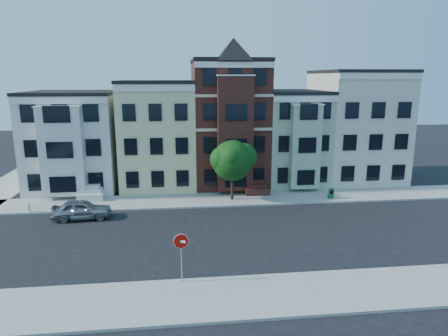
{
  "coord_description": "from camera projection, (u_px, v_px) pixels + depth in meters",
  "views": [
    {
      "loc": [
        -5.04,
        -25.44,
        10.57
      ],
      "look_at": [
        -1.83,
        2.39,
        4.2
      ],
      "focal_mm": 32.0,
      "sensor_mm": 36.0,
      "label": 1
    }
  ],
  "objects": [
    {
      "name": "near_sidewalk",
      "position": [
        285.0,
        294.0,
        19.78
      ],
      "size": [
        60.0,
        4.0,
        0.15
      ],
      "primitive_type": "cube",
      "color": "#9E9B93",
      "rests_on": "ground"
    },
    {
      "name": "house_cream",
      "position": [
        356.0,
        127.0,
        41.88
      ],
      "size": [
        8.0,
        9.0,
        11.0
      ],
      "primitive_type": "cube",
      "color": "beige",
      "rests_on": "ground"
    },
    {
      "name": "house_white",
      "position": [
        76.0,
        141.0,
        38.92
      ],
      "size": [
        8.0,
        9.0,
        9.0
      ],
      "primitive_type": "cube",
      "color": "silver",
      "rests_on": "ground"
    },
    {
      "name": "house_yellow",
      "position": [
        159.0,
        135.0,
        39.7
      ],
      "size": [
        7.0,
        9.0,
        10.0
      ],
      "primitive_type": "cube",
      "color": "beige",
      "rests_on": "ground"
    },
    {
      "name": "street_tree",
      "position": [
        232.0,
        163.0,
        34.25
      ],
      "size": [
        6.92,
        6.92,
        6.42
      ],
      "primitive_type": null,
      "rotation": [
        0.0,
        0.0,
        -0.3
      ],
      "color": "#145313",
      "rests_on": "far_sidewalk"
    },
    {
      "name": "house_green",
      "position": [
        290.0,
        137.0,
        41.32
      ],
      "size": [
        6.0,
        9.0,
        9.0
      ],
      "primitive_type": "cube",
      "color": "#A2B798",
      "rests_on": "ground"
    },
    {
      "name": "stop_sign",
      "position": [
        181.0,
        255.0,
        20.51
      ],
      "size": [
        0.82,
        0.37,
        3.02
      ],
      "primitive_type": null,
      "rotation": [
        0.0,
        0.0,
        -0.32
      ],
      "color": "#A20B04",
      "rests_on": "near_sidewalk"
    },
    {
      "name": "far_sidewalk",
      "position": [
        237.0,
        199.0,
        35.28
      ],
      "size": [
        60.0,
        4.0,
        0.15
      ],
      "primitive_type": "cube",
      "color": "#9E9B93",
      "rests_on": "ground"
    },
    {
      "name": "ground",
      "position": [
        254.0,
        234.0,
        27.55
      ],
      "size": [
        120.0,
        120.0,
        0.0
      ],
      "primitive_type": "plane",
      "color": "black"
    },
    {
      "name": "parked_car",
      "position": [
        82.0,
        209.0,
        30.38
      ],
      "size": [
        4.5,
        2.07,
        1.49
      ],
      "primitive_type": "imported",
      "rotation": [
        0.0,
        0.0,
        1.64
      ],
      "color": "#94969B",
      "rests_on": "ground"
    },
    {
      "name": "newspaper_box",
      "position": [
        331.0,
        193.0,
        35.11
      ],
      "size": [
        0.43,
        0.38,
        0.93
      ],
      "primitive_type": "cube",
      "rotation": [
        0.0,
        0.0,
        -0.03
      ],
      "color": "#1B602B",
      "rests_on": "far_sidewalk"
    },
    {
      "name": "house_brown",
      "position": [
        228.0,
        124.0,
        40.26
      ],
      "size": [
        7.0,
        9.0,
        12.0
      ],
      "primitive_type": "cube",
      "color": "#411A14",
      "rests_on": "ground"
    },
    {
      "name": "fire_hydrant",
      "position": [
        29.0,
        208.0,
        31.65
      ],
      "size": [
        0.24,
        0.24,
        0.6
      ],
      "primitive_type": "cylinder",
      "rotation": [
        0.0,
        0.0,
        0.11
      ],
      "color": "silver",
      "rests_on": "far_sidewalk"
    }
  ]
}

